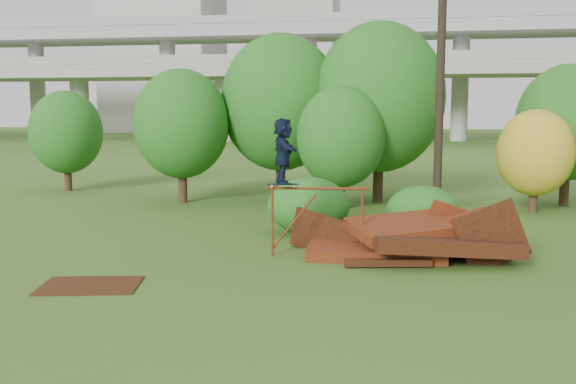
% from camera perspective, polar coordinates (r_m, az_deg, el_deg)
% --- Properties ---
extents(ground, '(240.00, 240.00, 0.00)m').
position_cam_1_polar(ground, '(13.27, 2.00, -8.02)').
color(ground, '#2D5116').
rests_on(ground, ground).
extents(scrap_pile, '(5.76, 3.30, 1.89)m').
position_cam_1_polar(scrap_pile, '(15.64, 10.78, -4.26)').
color(scrap_pile, '#40130B').
rests_on(scrap_pile, ground).
extents(grind_rail, '(2.44, 0.35, 1.68)m').
position_cam_1_polar(grind_rail, '(15.34, 2.61, -1.35)').
color(grind_rail, '#65240F').
rests_on(grind_rail, ground).
extents(skateboard, '(0.75, 0.28, 0.08)m').
position_cam_1_polar(skateboard, '(15.29, -0.44, 0.68)').
color(skateboard, black).
rests_on(skateboard, grind_rail).
extents(skater, '(0.89, 1.52, 1.56)m').
position_cam_1_polar(skater, '(15.22, -0.44, 3.66)').
color(skater, black).
rests_on(skater, skateboard).
extents(flat_plate, '(2.17, 1.74, 0.03)m').
position_cam_1_polar(flat_plate, '(13.56, -17.18, -7.94)').
color(flat_plate, '#391E0C').
rests_on(flat_plate, ground).
extents(tree_0, '(3.61, 3.61, 5.09)m').
position_cam_1_polar(tree_0, '(24.75, -9.46, 5.99)').
color(tree_0, black).
rests_on(tree_0, ground).
extents(tree_1, '(4.69, 4.69, 6.53)m').
position_cam_1_polar(tree_1, '(25.52, -0.67, 7.95)').
color(tree_1, black).
rests_on(tree_1, ground).
extents(tree_2, '(3.11, 3.11, 4.39)m').
position_cam_1_polar(tree_2, '(22.57, 4.72, 4.89)').
color(tree_2, black).
rests_on(tree_2, ground).
extents(tree_3, '(4.93, 4.93, 6.83)m').
position_cam_1_polar(tree_3, '(24.67, 8.13, 8.31)').
color(tree_3, black).
rests_on(tree_3, ground).
extents(tree_4, '(2.58, 2.58, 3.56)m').
position_cam_1_polar(tree_4, '(23.47, 21.11, 3.25)').
color(tree_4, black).
rests_on(tree_4, ground).
extents(tree_5, '(3.71, 3.71, 5.21)m').
position_cam_1_polar(tree_5, '(25.70, 23.61, 5.67)').
color(tree_5, black).
rests_on(tree_5, ground).
extents(tree_6, '(3.14, 3.14, 4.39)m').
position_cam_1_polar(tree_6, '(29.71, -19.12, 5.04)').
color(tree_6, black).
rests_on(tree_6, ground).
extents(shrub_left, '(2.35, 2.17, 1.63)m').
position_cam_1_polar(shrub_left, '(18.25, 1.83, -1.22)').
color(shrub_left, '#174D14').
rests_on(shrub_left, ground).
extents(shrub_right, '(2.03, 1.87, 1.44)m').
position_cam_1_polar(shrub_right, '(18.19, 11.88, -1.69)').
color(shrub_right, '#174D14').
rests_on(shrub_right, ground).
extents(utility_pole, '(1.40, 0.28, 10.73)m').
position_cam_1_polar(utility_pole, '(22.28, 13.46, 12.04)').
color(utility_pole, black).
rests_on(utility_pole, ground).
extents(freeway_overpass, '(160.00, 15.00, 13.70)m').
position_cam_1_polar(freeway_overpass, '(75.94, 8.43, 12.26)').
color(freeway_overpass, gray).
rests_on(freeway_overpass, ground).
extents(building_left, '(18.00, 16.00, 35.00)m').
position_cam_1_polar(building_left, '(115.62, -10.93, 14.01)').
color(building_left, '#9E9E99').
rests_on(building_left, ground).
extents(building_right, '(14.00, 14.00, 28.00)m').
position_cam_1_polar(building_right, '(116.52, 0.80, 12.35)').
color(building_right, '#9E9E99').
rests_on(building_right, ground).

